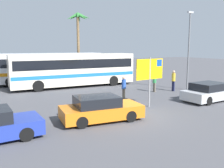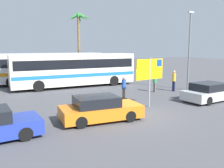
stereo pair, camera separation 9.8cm
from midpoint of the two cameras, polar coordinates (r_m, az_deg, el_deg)
ground at (r=13.74m, az=3.75°, el=-7.51°), size 120.00×120.00×0.00m
bus_front_coach at (r=23.65m, az=-9.07°, el=3.66°), size 11.81×2.63×3.17m
bus_rear_coach at (r=26.69m, az=-15.46°, el=4.03°), size 11.81×2.63×3.17m
ferry_sign at (r=15.54m, az=8.89°, el=3.05°), size 2.19×0.35×3.20m
car_silver at (r=18.67m, az=22.03°, el=-1.77°), size 4.49×2.24×1.32m
car_orange at (r=12.71m, az=-3.04°, el=-5.88°), size 4.33×2.16×1.32m
pedestrian_by_bus at (r=17.50m, az=2.65°, el=-0.50°), size 0.32×0.32×1.74m
pedestrian_crossing_lot at (r=20.99m, az=9.89°, el=0.71°), size 0.32×0.32×1.62m
pedestrian_near_sign at (r=21.72m, az=14.24°, el=1.18°), size 0.32×0.32×1.82m
lamp_post_right_side at (r=22.60m, az=17.60°, el=8.18°), size 0.56×0.20×6.90m
palm_tree_seaside at (r=29.85m, az=-8.10°, el=13.41°), size 3.11×3.08×7.89m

